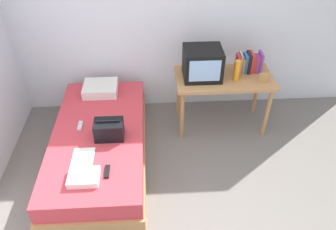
# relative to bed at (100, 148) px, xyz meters

# --- Properties ---
(ground_plane) EXTENTS (8.00, 8.00, 0.00)m
(ground_plane) POSITION_rel_bed_xyz_m (0.85, -0.83, -0.23)
(ground_plane) COLOR slate
(wall_back) EXTENTS (5.20, 0.10, 2.60)m
(wall_back) POSITION_rel_bed_xyz_m (0.85, 1.17, 1.07)
(wall_back) COLOR silver
(wall_back) RESTS_ON ground
(bed) EXTENTS (1.00, 2.00, 0.47)m
(bed) POSITION_rel_bed_xyz_m (0.00, 0.00, 0.00)
(bed) COLOR #B27F4C
(bed) RESTS_ON ground
(desk) EXTENTS (1.16, 0.60, 0.72)m
(desk) POSITION_rel_bed_xyz_m (1.47, 0.62, 0.40)
(desk) COLOR #B27F4C
(desk) RESTS_ON ground
(tv) EXTENTS (0.44, 0.39, 0.36)m
(tv) POSITION_rel_bed_xyz_m (1.20, 0.64, 0.67)
(tv) COLOR black
(tv) RESTS_ON desk
(water_bottle) EXTENTS (0.07, 0.07, 0.25)m
(water_bottle) POSITION_rel_bed_xyz_m (1.59, 0.54, 0.62)
(water_bottle) COLOR orange
(water_bottle) RESTS_ON desk
(book_row) EXTENTS (0.30, 0.17, 0.25)m
(book_row) POSITION_rel_bed_xyz_m (1.77, 0.73, 0.61)
(book_row) COLOR #B72D33
(book_row) RESTS_ON desk
(picture_frame) EXTENTS (0.11, 0.02, 0.12)m
(picture_frame) POSITION_rel_bed_xyz_m (1.89, 0.47, 0.55)
(picture_frame) COLOR #B27F4C
(picture_frame) RESTS_ON desk
(pillow) EXTENTS (0.42, 0.35, 0.11)m
(pillow) POSITION_rel_bed_xyz_m (-0.04, 0.75, 0.29)
(pillow) COLOR silver
(pillow) RESTS_ON bed
(handbag) EXTENTS (0.30, 0.20, 0.22)m
(handbag) POSITION_rel_bed_xyz_m (0.14, -0.09, 0.34)
(handbag) COLOR black
(handbag) RESTS_ON bed
(magazine) EXTENTS (0.21, 0.29, 0.01)m
(magazine) POSITION_rel_bed_xyz_m (-0.10, -0.39, 0.24)
(magazine) COLOR white
(magazine) RESTS_ON bed
(remote_dark) EXTENTS (0.04, 0.16, 0.02)m
(remote_dark) POSITION_rel_bed_xyz_m (0.16, -0.58, 0.25)
(remote_dark) COLOR black
(remote_dark) RESTS_ON bed
(remote_silver) EXTENTS (0.04, 0.14, 0.02)m
(remote_silver) POSITION_rel_bed_xyz_m (-0.20, 0.10, 0.25)
(remote_silver) COLOR #B7B7BC
(remote_silver) RESTS_ON bed
(folded_towel) EXTENTS (0.28, 0.22, 0.06)m
(folded_towel) POSITION_rel_bed_xyz_m (-0.05, -0.66, 0.27)
(folded_towel) COLOR white
(folded_towel) RESTS_ON bed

